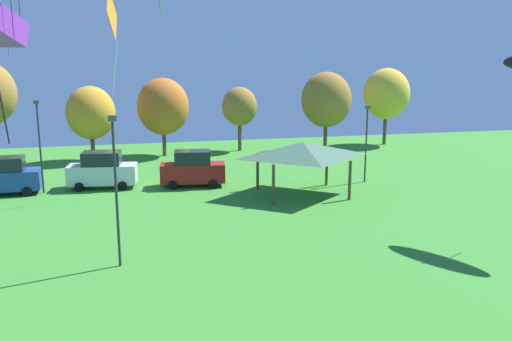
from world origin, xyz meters
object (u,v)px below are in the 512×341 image
at_px(light_post_2, 40,141).
at_px(treeline_tree_4, 240,107).
at_px(kite_flying_6, 7,35).
at_px(kite_flying_10, 112,16).
at_px(parked_car_third_from_left, 102,170).
at_px(treeline_tree_6, 386,94).
at_px(parked_car_rightmost_in_row, 193,169).
at_px(treeline_tree_3, 163,107).
at_px(light_post_1, 366,139).
at_px(park_pavilion, 302,149).
at_px(treeline_tree_2, 91,113).
at_px(treeline_tree_5, 326,100).
at_px(light_post_0, 116,184).
at_px(parked_car_second_from_left, 6,176).

distance_m(light_post_2, treeline_tree_4, 21.27).
bearing_deg(kite_flying_6, kite_flying_10, 54.49).
distance_m(parked_car_third_from_left, treeline_tree_6, 31.45).
bearing_deg(parked_car_rightmost_in_row, treeline_tree_3, 102.22).
bearing_deg(light_post_1, light_post_2, 174.62).
bearing_deg(park_pavilion, treeline_tree_2, 132.19).
xyz_separation_m(treeline_tree_2, treeline_tree_5, (22.24, 0.64, 0.68)).
xyz_separation_m(kite_flying_6, parked_car_rightmost_in_row, (9.96, 8.38, -8.95)).
relative_size(light_post_1, treeline_tree_2, 0.86).
relative_size(light_post_0, light_post_1, 1.19).
height_order(park_pavilion, light_post_2, light_post_2).
bearing_deg(treeline_tree_3, light_post_2, -126.67).
xyz_separation_m(kite_flying_6, treeline_tree_4, (16.32, 22.19, -5.88)).
xyz_separation_m(kite_flying_6, parked_car_third_from_left, (3.68, 9.39, -8.94)).
xyz_separation_m(light_post_2, treeline_tree_2, (2.74, 11.26, 0.72)).
bearing_deg(treeline_tree_5, parked_car_third_from_left, -151.58).
relative_size(light_post_0, treeline_tree_5, 0.88).
xyz_separation_m(light_post_0, light_post_1, (17.65, 12.68, -0.55)).
distance_m(park_pavilion, treeline_tree_3, 18.66).
height_order(parked_car_second_from_left, parked_car_rightmost_in_row, parked_car_rightmost_in_row).
relative_size(kite_flying_6, treeline_tree_6, 0.30).
relative_size(kite_flying_10, treeline_tree_2, 1.04).
relative_size(kite_flying_10, treeline_tree_3, 0.95).
bearing_deg(treeline_tree_5, treeline_tree_4, 170.49).
distance_m(parked_car_second_from_left, treeline_tree_3, 17.02).
relative_size(light_post_2, treeline_tree_3, 0.87).
distance_m(kite_flying_10, parked_car_rightmost_in_row, 11.62).
xyz_separation_m(light_post_1, treeline_tree_3, (-13.69, 14.40, 1.37)).
xyz_separation_m(parked_car_second_from_left, treeline_tree_5, (27.34, 11.77, 3.71)).
bearing_deg(light_post_0, treeline_tree_2, 95.28).
distance_m(parked_car_second_from_left, parked_car_third_from_left, 6.29).
height_order(treeline_tree_5, treeline_tree_6, treeline_tree_6).
height_order(light_post_2, treeline_tree_2, treeline_tree_2).
distance_m(kite_flying_6, parked_car_second_from_left, 12.98).
height_order(park_pavilion, treeline_tree_3, treeline_tree_3).
distance_m(light_post_1, treeline_tree_5, 14.32).
relative_size(parked_car_rightmost_in_row, light_post_0, 0.70).
bearing_deg(treeline_tree_6, light_post_1, -121.07).
height_order(kite_flying_10, light_post_2, kite_flying_10).
bearing_deg(kite_flying_10, treeline_tree_4, 53.30).
relative_size(parked_car_third_from_left, treeline_tree_5, 0.64).
bearing_deg(treeline_tree_4, parked_car_second_from_left, -145.14).
bearing_deg(parked_car_rightmost_in_row, treeline_tree_5, 47.36).
distance_m(parked_car_second_from_left, treeline_tree_6, 37.34).
bearing_deg(parked_car_third_from_left, parked_car_second_from_left, -169.40).
height_order(light_post_2, treeline_tree_6, treeline_tree_6).
distance_m(light_post_0, light_post_2, 15.70).
bearing_deg(parked_car_rightmost_in_row, kite_flying_6, -132.59).
distance_m(kite_flying_10, parked_car_second_from_left, 13.02).
distance_m(kite_flying_10, light_post_1, 19.53).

